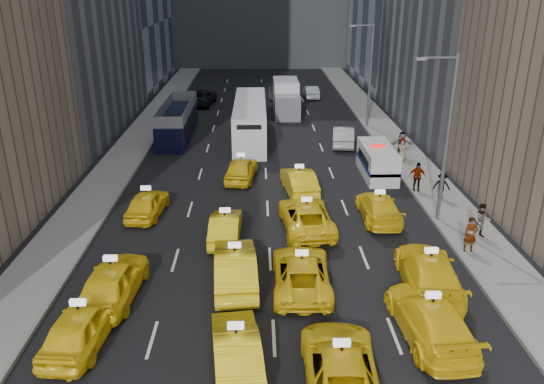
{
  "coord_description": "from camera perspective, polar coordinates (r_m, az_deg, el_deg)",
  "views": [
    {
      "loc": [
        -0.51,
        -14.23,
        12.32
      ],
      "look_at": [
        0.19,
        11.55,
        2.0
      ],
      "focal_mm": 35.0,
      "sensor_mm": 36.0,
      "label": 1
    }
  ],
  "objects": [
    {
      "name": "pedestrian_4",
      "position": [
        39.48,
        13.81,
        4.46
      ],
      "size": [
        0.9,
        0.68,
        1.64
      ],
      "primitive_type": "imported",
      "rotation": [
        0.0,
        0.0,
        -0.33
      ],
      "color": "gray",
      "rests_on": "sidewalk_east"
    },
    {
      "name": "double_decker",
      "position": [
        45.43,
        -10.12,
        7.6
      ],
      "size": [
        2.5,
        9.96,
        2.88
      ],
      "rotation": [
        0.0,
        0.0,
        0.03
      ],
      "color": "black",
      "rests_on": "ground"
    },
    {
      "name": "pedestrian_3",
      "position": [
        33.92,
        15.34,
        1.62
      ],
      "size": [
        1.15,
        0.7,
        1.82
      ],
      "primitive_type": "imported",
      "rotation": [
        0.0,
        0.0,
        -0.21
      ],
      "color": "gray",
      "rests_on": "sidewalk_east"
    },
    {
      "name": "curb_east",
      "position": [
        42.19,
        11.64,
        4.51
      ],
      "size": [
        0.15,
        90.0,
        0.18
      ],
      "primitive_type": "cube",
      "color": "slate",
      "rests_on": "ground"
    },
    {
      "name": "city_bus",
      "position": [
        44.21,
        -2.37,
        7.7
      ],
      "size": [
        4.02,
        12.36,
        3.14
      ],
      "rotation": [
        0.0,
        0.0,
        -0.13
      ],
      "color": "white",
      "rests_on": "ground"
    },
    {
      "name": "pedestrian_1",
      "position": [
        28.78,
        21.62,
        -2.89
      ],
      "size": [
        0.95,
        0.64,
        1.79
      ],
      "primitive_type": "imported",
      "rotation": [
        0.0,
        0.0,
        -0.2
      ],
      "color": "gray",
      "rests_on": "sidewalk_east"
    },
    {
      "name": "streetlight_far",
      "position": [
        47.81,
        10.41,
        12.56
      ],
      "size": [
        2.15,
        0.22,
        9.0
      ],
      "color": "#595B60",
      "rests_on": "ground"
    },
    {
      "name": "sidewalk_west",
      "position": [
        42.29,
        -15.19,
        4.21
      ],
      "size": [
        3.0,
        90.0,
        0.15
      ],
      "primitive_type": "cube",
      "color": "gray",
      "rests_on": "ground"
    },
    {
      "name": "misc_car_1",
      "position": [
        57.55,
        -7.68,
        10.09
      ],
      "size": [
        3.36,
        6.11,
        1.62
      ],
      "primitive_type": "imported",
      "rotation": [
        0.0,
        0.0,
        3.02
      ],
      "color": "black",
      "rests_on": "ground"
    },
    {
      "name": "sidewalk_east",
      "position": [
        42.55,
        13.55,
        4.47
      ],
      "size": [
        3.0,
        90.0,
        0.15
      ],
      "primitive_type": "cube",
      "color": "gray",
      "rests_on": "ground"
    },
    {
      "name": "taxi_17",
      "position": [
        32.78,
        2.93,
        1.16
      ],
      "size": [
        2.23,
        4.86,
        1.54
      ],
      "primitive_type": "imported",
      "rotation": [
        0.0,
        0.0,
        3.27
      ],
      "color": "yellow",
      "rests_on": "ground"
    },
    {
      "name": "misc_car_0",
      "position": [
        42.94,
        7.66,
        6.01
      ],
      "size": [
        2.24,
        4.84,
        1.54
      ],
      "primitive_type": "imported",
      "rotation": [
        0.0,
        0.0,
        3.01
      ],
      "color": "#B3B7BC",
      "rests_on": "ground"
    },
    {
      "name": "pedestrian_5",
      "position": [
        40.23,
        13.79,
        5.0
      ],
      "size": [
        1.79,
        0.55,
        1.92
      ],
      "primitive_type": "imported",
      "rotation": [
        0.0,
        0.0,
        -0.02
      ],
      "color": "gray",
      "rests_on": "sidewalk_east"
    },
    {
      "name": "taxi_13",
      "position": [
        27.06,
        -5.03,
        -3.73
      ],
      "size": [
        1.57,
        4.24,
        1.38
      ],
      "primitive_type": "imported",
      "rotation": [
        0.0,
        0.0,
        3.12
      ],
      "color": "yellow",
      "rests_on": "ground"
    },
    {
      "name": "streetlight_near",
      "position": [
        28.93,
        18.17,
        5.89
      ],
      "size": [
        2.15,
        0.22,
        9.0
      ],
      "color": "#595B60",
      "rests_on": "ground"
    },
    {
      "name": "taxi_4",
      "position": [
        20.83,
        -19.8,
        -13.37
      ],
      "size": [
        2.27,
        4.65,
        1.53
      ],
      "primitive_type": "imported",
      "rotation": [
        0.0,
        0.0,
        3.03
      ],
      "color": "yellow",
      "rests_on": "ground"
    },
    {
      "name": "taxi_9",
      "position": [
        23.14,
        -3.97,
        -8.02
      ],
      "size": [
        2.1,
        5.16,
        1.67
      ],
      "primitive_type": "imported",
      "rotation": [
        0.0,
        0.0,
        3.21
      ],
      "color": "yellow",
      "rests_on": "ground"
    },
    {
      "name": "nypd_van",
      "position": [
        36.39,
        11.25,
        3.22
      ],
      "size": [
        2.05,
        5.08,
        2.17
      ],
      "rotation": [
        0.0,
        0.0,
        -0.02
      ],
      "color": "silver",
      "rests_on": "ground"
    },
    {
      "name": "taxi_14",
      "position": [
        28.03,
        3.71,
        -2.62
      ],
      "size": [
        2.91,
        5.59,
        1.5
      ],
      "primitive_type": "imported",
      "rotation": [
        0.0,
        0.0,
        3.22
      ],
      "color": "yellow",
      "rests_on": "ground"
    },
    {
      "name": "misc_car_2",
      "position": [
        60.52,
        0.69,
        10.79
      ],
      "size": [
        2.18,
        5.21,
        1.5
      ],
      "primitive_type": "imported",
      "rotation": [
        0.0,
        0.0,
        3.13
      ],
      "color": "slate",
      "rests_on": "ground"
    },
    {
      "name": "ground",
      "position": [
        18.83,
        0.4,
        -19.06
      ],
      "size": [
        160.0,
        160.0,
        0.0
      ],
      "primitive_type": "plane",
      "color": "black",
      "rests_on": "ground"
    },
    {
      "name": "taxi_11",
      "position": [
        23.68,
        16.5,
        -8.25
      ],
      "size": [
        2.87,
        5.84,
        1.63
      ],
      "primitive_type": "imported",
      "rotation": [
        0.0,
        0.0,
        3.04
      ],
      "color": "yellow",
      "rests_on": "ground"
    },
    {
      "name": "misc_car_4",
      "position": [
        60.55,
        4.21,
        10.69
      ],
      "size": [
        1.63,
        4.26,
        1.39
      ],
      "primitive_type": "imported",
      "rotation": [
        0.0,
        0.0,
        3.18
      ],
      "color": "#A2A5A9",
      "rests_on": "ground"
    },
    {
      "name": "pedestrian_2",
      "position": [
        33.09,
        17.78,
        0.64
      ],
      "size": [
        1.1,
        0.62,
        1.61
      ],
      "primitive_type": "imported",
      "rotation": [
        0.0,
        0.0,
        -0.2
      ],
      "color": "gray",
      "rests_on": "sidewalk_east"
    },
    {
      "name": "taxi_5",
      "position": [
        18.72,
        -3.84,
        -16.5
      ],
      "size": [
        2.06,
        4.59,
        1.46
      ],
      "primitive_type": "imported",
      "rotation": [
        0.0,
        0.0,
        3.26
      ],
      "color": "yellow",
      "rests_on": "ground"
    },
    {
      "name": "taxi_12",
      "position": [
        30.44,
        -13.27,
        -1.22
      ],
      "size": [
        2.11,
        4.35,
        1.43
      ],
      "primitive_type": "imported",
      "rotation": [
        0.0,
        0.0,
        3.04
      ],
      "color": "yellow",
      "rests_on": "ground"
    },
    {
      "name": "taxi_15",
      "position": [
        29.76,
        11.41,
        -1.63
      ],
      "size": [
        1.99,
        4.84,
        1.4
      ],
      "primitive_type": "imported",
      "rotation": [
        0.0,
        0.0,
        3.14
      ],
      "color": "yellow",
      "rests_on": "ground"
    },
    {
      "name": "pedestrian_0",
      "position": [
        27.1,
        20.58,
        -4.32
      ],
      "size": [
        0.67,
        0.46,
        1.76
      ],
      "primitive_type": "imported",
      "rotation": [
        0.0,
        0.0,
        -0.07
      ],
      "color": "gray",
      "rests_on": "sidewalk_east"
    },
    {
      "name": "curb_west",
      "position": [
        41.97,
        -13.27,
        4.28
      ],
      "size": [
        0.15,
        90.0,
        0.18
      ],
      "primitive_type": "cube",
      "color": "slate",
      "rests_on": "ground"
    },
    {
      "name": "box_truck",
      "position": [
        52.89,
        1.53,
        10.08
      ],
      "size": [
        2.56,
        7.03,
        3.19
      ],
      "rotation": [
        0.0,
        0.0,
        -0.02
      ],
      "color": "white",
      "rests_on": "ground"
    },
    {
      "name": "taxi_7",
      "position": [
        20.83,
        16.65,
        -12.88
      ],
      "size": [
        2.54,
        5.52,
        1.56
      ],
      "primitive_type": "imported",
      "rotation": [
        0.0,
        0.0,
        3.21
      ],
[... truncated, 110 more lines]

